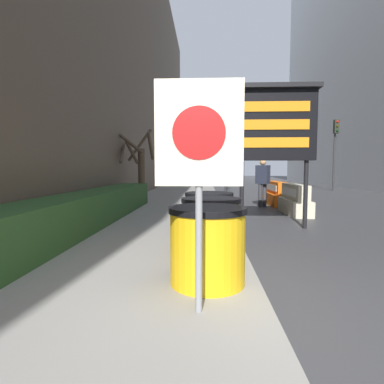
# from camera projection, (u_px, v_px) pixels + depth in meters

# --- Properties ---
(ground_plane) EXTENTS (120.00, 120.00, 0.00)m
(ground_plane) POSITION_uv_depth(u_px,v_px,m) (269.00, 317.00, 2.78)
(ground_plane) COLOR #38383A
(sidewalk_left) EXTENTS (3.70, 56.00, 0.16)m
(sidewalk_left) POSITION_uv_depth(u_px,v_px,m) (73.00, 304.00, 2.85)
(sidewalk_left) COLOR gray
(sidewalk_left) RESTS_ON ground_plane
(building_left_facade) EXTENTS (0.40, 50.40, 15.80)m
(building_left_facade) POSITION_uv_depth(u_px,v_px,m) (124.00, 8.00, 12.11)
(building_left_facade) COLOR brown
(building_left_facade) RESTS_ON ground_plane
(hedge_strip) EXTENTS (0.90, 7.83, 0.71)m
(hedge_strip) POSITION_uv_depth(u_px,v_px,m) (95.00, 207.00, 6.83)
(hedge_strip) COLOR #284C23
(hedge_strip) RESTS_ON sidewalk_left
(bare_tree) EXTENTS (1.26, 1.49, 2.78)m
(bare_tree) POSITION_uv_depth(u_px,v_px,m) (139.00, 164.00, 11.14)
(bare_tree) COLOR #4C3D2D
(bare_tree) RESTS_ON sidewalk_left
(barrel_drum_foreground) EXTENTS (0.82, 0.82, 0.81)m
(barrel_drum_foreground) POSITION_uv_depth(u_px,v_px,m) (207.00, 245.00, 3.16)
(barrel_drum_foreground) COLOR yellow
(barrel_drum_foreground) RESTS_ON sidewalk_left
(barrel_drum_middle) EXTENTS (0.82, 0.82, 0.81)m
(barrel_drum_middle) POSITION_uv_depth(u_px,v_px,m) (211.00, 227.00, 4.12)
(barrel_drum_middle) COLOR yellow
(barrel_drum_middle) RESTS_ON sidewalk_left
(barrel_drum_back) EXTENTS (0.82, 0.82, 0.81)m
(barrel_drum_back) POSITION_uv_depth(u_px,v_px,m) (209.00, 216.00, 5.09)
(barrel_drum_back) COLOR yellow
(barrel_drum_back) RESTS_ON sidewalk_left
(warning_sign) EXTENTS (0.72, 0.08, 1.93)m
(warning_sign) POSITION_uv_depth(u_px,v_px,m) (199.00, 149.00, 2.43)
(warning_sign) COLOR gray
(warning_sign) RESTS_ON sidewalk_left
(message_board) EXTENTS (1.94, 0.36, 3.25)m
(message_board) POSITION_uv_depth(u_px,v_px,m) (275.00, 125.00, 6.78)
(message_board) COLOR black
(message_board) RESTS_ON ground_plane
(jersey_barrier_cream) EXTENTS (0.59, 1.76, 0.91)m
(jersey_barrier_cream) POSITION_uv_depth(u_px,v_px,m) (295.00, 201.00, 9.08)
(jersey_barrier_cream) COLOR beige
(jersey_barrier_cream) RESTS_ON ground_plane
(jersey_barrier_orange_far) EXTENTS (0.60, 2.09, 0.90)m
(jersey_barrier_orange_far) POSITION_uv_depth(u_px,v_px,m) (276.00, 195.00, 11.50)
(jersey_barrier_orange_far) COLOR orange
(jersey_barrier_orange_far) RESTS_ON ground_plane
(traffic_cone_near) EXTENTS (0.43, 0.43, 0.76)m
(traffic_cone_near) POSITION_uv_depth(u_px,v_px,m) (278.00, 190.00, 14.25)
(traffic_cone_near) COLOR black
(traffic_cone_near) RESTS_ON ground_plane
(traffic_cone_mid) EXTENTS (0.31, 0.31, 0.55)m
(traffic_cone_mid) POSITION_uv_depth(u_px,v_px,m) (265.00, 192.00, 14.15)
(traffic_cone_mid) COLOR black
(traffic_cone_mid) RESTS_ON ground_plane
(traffic_light_near_curb) EXTENTS (0.28, 0.44, 3.76)m
(traffic_light_near_curb) POSITION_uv_depth(u_px,v_px,m) (226.00, 146.00, 17.33)
(traffic_light_near_curb) COLOR #2D2D30
(traffic_light_near_curb) RESTS_ON ground_plane
(traffic_light_far_side) EXTENTS (0.28, 0.45, 4.47)m
(traffic_light_far_side) POSITION_uv_depth(u_px,v_px,m) (335.00, 140.00, 18.91)
(traffic_light_far_side) COLOR #2D2D30
(traffic_light_far_side) RESTS_ON ground_plane
(pedestrian_worker) EXTENTS (0.53, 0.50, 1.74)m
(pedestrian_worker) POSITION_uv_depth(u_px,v_px,m) (263.00, 179.00, 10.78)
(pedestrian_worker) COLOR #333338
(pedestrian_worker) RESTS_ON ground_plane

